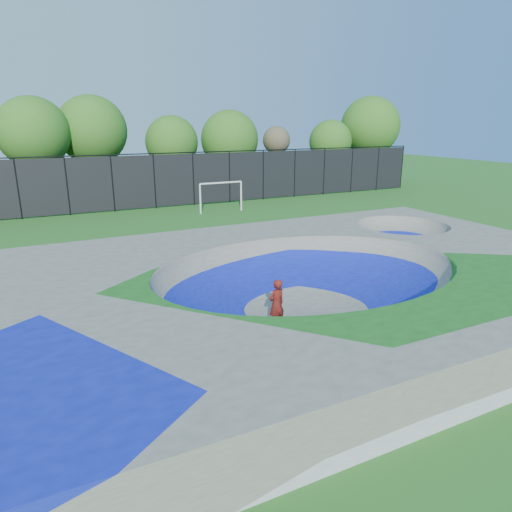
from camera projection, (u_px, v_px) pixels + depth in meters
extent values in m
plane|color=#1F5918|center=(308.00, 305.00, 16.07)|extent=(120.00, 120.00, 0.00)
cube|color=gray|center=(309.00, 285.00, 15.86)|extent=(22.00, 14.00, 1.50)
imported|color=#AC200D|center=(276.00, 304.00, 14.06)|extent=(0.65, 0.49, 1.62)
cube|color=black|center=(276.00, 328.00, 14.29)|extent=(0.80, 0.30, 0.05)
cylinder|color=silver|center=(200.00, 199.00, 31.70)|extent=(0.12, 0.12, 2.08)
cylinder|color=silver|center=(241.00, 196.00, 33.03)|extent=(0.12, 0.12, 2.08)
cylinder|color=silver|center=(221.00, 183.00, 32.07)|extent=(3.13, 0.12, 0.12)
cylinder|color=black|center=(18.00, 189.00, 29.72)|extent=(0.09, 0.09, 4.00)
cylinder|color=black|center=(67.00, 186.00, 31.00)|extent=(0.09, 0.09, 4.00)
cylinder|color=black|center=(113.00, 184.00, 32.27)|extent=(0.09, 0.09, 4.00)
cylinder|color=black|center=(155.00, 181.00, 33.55)|extent=(0.09, 0.09, 4.00)
cylinder|color=black|center=(193.00, 179.00, 34.83)|extent=(0.09, 0.09, 4.00)
cylinder|color=black|center=(230.00, 177.00, 36.10)|extent=(0.09, 0.09, 4.00)
cylinder|color=black|center=(263.00, 175.00, 37.38)|extent=(0.09, 0.09, 4.00)
cylinder|color=black|center=(295.00, 173.00, 38.66)|extent=(0.09, 0.09, 4.00)
cylinder|color=black|center=(324.00, 172.00, 39.93)|extent=(0.09, 0.09, 4.00)
cylinder|color=black|center=(352.00, 170.00, 41.21)|extent=(0.09, 0.09, 4.00)
cylinder|color=black|center=(377.00, 169.00, 42.49)|extent=(0.09, 0.09, 4.00)
cylinder|color=black|center=(402.00, 167.00, 43.77)|extent=(0.09, 0.09, 4.00)
cube|color=black|center=(155.00, 181.00, 33.55)|extent=(48.00, 0.03, 3.80)
cylinder|color=black|center=(153.00, 154.00, 32.98)|extent=(48.00, 0.08, 0.08)
cylinder|color=#462C23|center=(40.00, 184.00, 34.15)|extent=(0.44, 0.44, 3.53)
sphere|color=#2B6019|center=(33.00, 132.00, 33.10)|extent=(5.16, 5.16, 5.16)
cylinder|color=#462C23|center=(97.00, 179.00, 37.11)|extent=(0.44, 0.44, 3.53)
sphere|color=#2B6019|center=(92.00, 130.00, 36.04)|extent=(5.43, 5.43, 5.43)
cylinder|color=#462C23|center=(174.00, 179.00, 39.39)|extent=(0.44, 0.44, 2.91)
sphere|color=#2B6019|center=(172.00, 142.00, 38.51)|extent=(4.40, 4.40, 4.40)
cylinder|color=#462C23|center=(230.00, 177.00, 41.55)|extent=(0.44, 0.44, 2.79)
sphere|color=#2B6019|center=(230.00, 139.00, 40.62)|extent=(5.10, 5.10, 5.10)
cylinder|color=#462C23|center=(276.00, 170.00, 43.95)|extent=(0.44, 0.44, 3.44)
sphere|color=brown|center=(276.00, 140.00, 43.15)|extent=(2.60, 2.60, 2.60)
cylinder|color=#462C23|center=(329.00, 172.00, 45.17)|extent=(0.44, 0.44, 2.83)
sphere|color=#2B6019|center=(330.00, 141.00, 44.33)|extent=(4.12, 4.12, 4.12)
cylinder|color=#462C23|center=(367.00, 166.00, 47.80)|extent=(0.44, 0.44, 3.52)
sphere|color=#2B6019|center=(370.00, 126.00, 46.67)|extent=(5.98, 5.98, 5.98)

